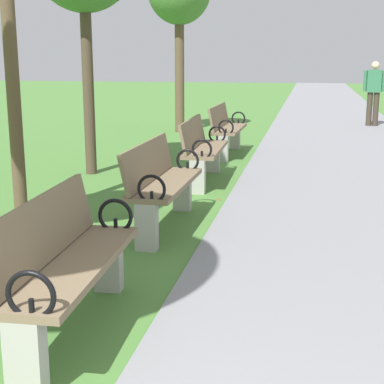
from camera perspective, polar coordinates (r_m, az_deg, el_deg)
The scene contains 7 objects.
paved_walkway at distance 18.90m, azimuth 13.23°, elevation 7.38°, with size 3.15×44.00×0.02m, color gray.
park_bench_2 at distance 3.82m, azimuth -12.21°, elevation -6.72°, with size 0.54×1.62×0.90m.
park_bench_3 at distance 6.08m, azimuth -3.00°, elevation 0.92°, with size 0.49×1.60×0.90m.
park_bench_4 at distance 8.35m, azimuth 1.00°, elevation 4.26°, with size 0.51×1.61×0.90m.
park_bench_5 at distance 10.72m, azimuth 3.35°, elevation 6.19°, with size 0.50×1.61×0.90m.
pedestrian_walking at distance 15.79m, azimuth 17.24°, elevation 9.44°, with size 0.53×0.26×1.62m.
scattered_leaves at distance 4.78m, azimuth -3.24°, elevation -8.45°, with size 4.82×10.36×0.02m.
Camera 1 is at (0.98, -0.81, 1.76)m, focal length 54.94 mm.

